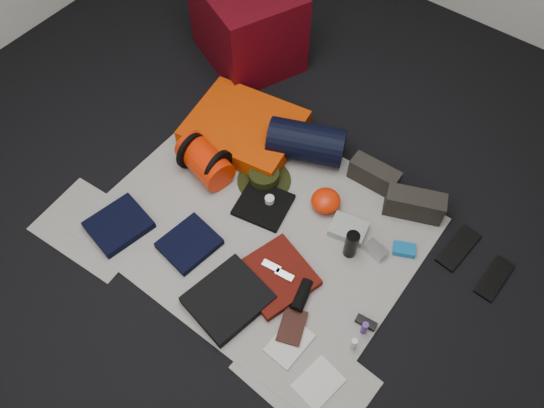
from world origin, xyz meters
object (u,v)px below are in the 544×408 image
Objects in this scene: water_bottle at (351,244)px; red_cabinet at (248,23)px; sleeping_pad at (244,128)px; navy_duffel at (306,142)px; compact_camera at (376,250)px; paperback_book at (292,327)px; stuff_sack at (205,161)px.

red_cabinet is at bearing 147.43° from water_bottle.
sleeping_pad is 1.47× the size of navy_duffel.
sleeping_pad is 1.05m from compact_camera.
red_cabinet is 3.59× the size of paperback_book.
compact_camera is (1.04, 0.13, -0.07)m from stuff_sack.
sleeping_pad is 0.97m from water_bottle.
paperback_book is at bearing -81.46° from navy_duffel.
paperback_book is at bearing -89.97° from water_bottle.
compact_camera is at bearing 59.30° from paperback_book.
sleeping_pad is at bearing -30.10° from red_cabinet.
navy_duffel is at bearing 164.45° from compact_camera.
water_bottle is (0.93, 0.05, -0.01)m from stuff_sack.
navy_duffel is at bearing 101.14° from paperback_book.
red_cabinet is 0.93m from navy_duffel.
compact_camera is at bearing -48.07° from navy_duffel.
sleeping_pad is 5.53× the size of compact_camera.
water_bottle is 0.15m from compact_camera.
red_cabinet reaches higher than navy_duffel.
sleeping_pad is at bearing 89.24° from stuff_sack.
red_cabinet is at bearing 126.20° from navy_duffel.
stuff_sack is at bearing -163.32° from compact_camera.
sleeping_pad is 0.35m from stuff_sack.
water_bottle is 0.51m from paperback_book.
compact_camera is (0.66, -0.30, -0.09)m from navy_duffel.
paperback_book is at bearing -90.79° from compact_camera.
sleeping_pad reaches higher than paperback_book.
navy_duffel is 0.67m from water_bottle.
navy_duffel is 2.46× the size of water_bottle.
stuff_sack reaches higher than compact_camera.
navy_duffel is (0.79, -0.47, -0.15)m from red_cabinet.
paperback_book is (0.93, -0.45, -0.08)m from stuff_sack.
stuff_sack is 1.84× the size of water_bottle.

